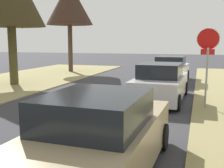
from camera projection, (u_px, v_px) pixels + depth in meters
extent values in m
cylinder|color=#9EA0A5|center=(206.00, 79.00, 9.95)|extent=(0.07, 0.61, 2.20)
cylinder|color=white|center=(208.00, 39.00, 10.07)|extent=(0.81, 0.22, 0.79)
cylinder|color=red|center=(208.00, 39.00, 10.07)|extent=(0.76, 0.23, 0.74)
cube|color=red|center=(208.00, 52.00, 10.03)|extent=(0.48, 0.09, 0.20)
cylinder|color=#494324|center=(13.00, 56.00, 15.72)|extent=(0.47, 0.47, 3.24)
cylinder|color=#494324|center=(3.00, 16.00, 15.20)|extent=(0.87, 0.88, 1.23)
cylinder|color=#494324|center=(21.00, 19.00, 15.50)|extent=(0.72, 1.13, 0.96)
cylinder|color=#4A352C|center=(70.00, 48.00, 22.63)|extent=(0.36, 0.36, 3.74)
cone|color=#3B281E|center=(69.00, 3.00, 22.10)|extent=(3.69, 3.69, 3.34)
cylinder|color=#4A352C|center=(68.00, 17.00, 22.60)|extent=(0.78, 0.74, 1.34)
cylinder|color=#4A352C|center=(65.00, 19.00, 22.94)|extent=(1.21, 1.46, 1.19)
cylinder|color=#4A352C|center=(67.00, 19.00, 22.82)|extent=(1.04, 1.13, 1.11)
cube|color=tan|center=(101.00, 145.00, 5.10)|extent=(1.96, 4.46, 0.85)
cube|color=black|center=(96.00, 110.00, 4.79)|extent=(1.66, 2.07, 0.56)
cylinder|color=black|center=(93.00, 129.00, 6.96)|extent=(0.22, 0.61, 0.60)
cylinder|color=black|center=(163.00, 136.00, 6.40)|extent=(0.22, 0.61, 0.60)
cube|color=#BCBCC1|center=(161.00, 86.00, 11.72)|extent=(1.96, 4.46, 0.85)
cube|color=black|center=(160.00, 70.00, 11.41)|extent=(1.66, 2.07, 0.56)
cylinder|color=black|center=(148.00, 86.00, 13.59)|extent=(0.22, 0.61, 0.60)
cylinder|color=black|center=(185.00, 88.00, 13.02)|extent=(0.22, 0.61, 0.60)
cylinder|color=black|center=(130.00, 99.00, 10.50)|extent=(0.22, 0.61, 0.60)
cylinder|color=black|center=(177.00, 103.00, 9.94)|extent=(0.22, 0.61, 0.60)
cube|color=white|center=(171.00, 72.00, 17.27)|extent=(1.96, 4.46, 0.85)
cube|color=black|center=(171.00, 61.00, 16.95)|extent=(1.66, 2.07, 0.56)
cylinder|color=black|center=(161.00, 73.00, 19.13)|extent=(0.22, 0.61, 0.60)
cylinder|color=black|center=(187.00, 74.00, 18.57)|extent=(0.22, 0.61, 0.60)
cylinder|color=black|center=(152.00, 79.00, 16.05)|extent=(0.22, 0.61, 0.60)
cylinder|color=black|center=(183.00, 81.00, 15.49)|extent=(0.22, 0.61, 0.60)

